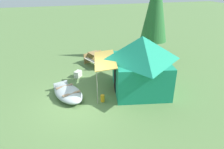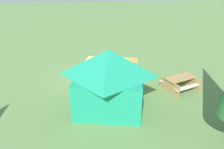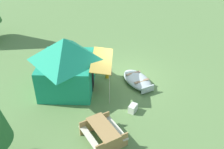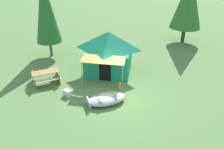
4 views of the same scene
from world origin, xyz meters
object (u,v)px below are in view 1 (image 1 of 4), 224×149
at_px(canvas_cabin_tent, 141,63).
at_px(beached_rowboat, 68,93).
at_px(picnic_table, 98,58).
at_px(fuel_can, 103,98).
at_px(pine_tree_back_left, 156,5).
at_px(cooler_box, 78,74).

bearing_deg(canvas_cabin_tent, beached_rowboat, -93.28).
height_order(beached_rowboat, picnic_table, picnic_table).
bearing_deg(picnic_table, fuel_can, -10.22).
xyz_separation_m(picnic_table, fuel_can, (4.68, -0.84, -0.29)).
xyz_separation_m(canvas_cabin_tent, pine_tree_back_left, (-4.58, 2.94, 2.25)).
bearing_deg(picnic_table, canvas_cabin_tent, 18.26).
bearing_deg(beached_rowboat, picnic_table, 147.87).
xyz_separation_m(beached_rowboat, canvas_cabin_tent, (0.21, 3.74, 1.27)).
distance_m(beached_rowboat, cooler_box, 2.38).
distance_m(picnic_table, pine_tree_back_left, 5.42).
bearing_deg(cooler_box, picnic_table, 134.25).
height_order(canvas_cabin_tent, fuel_can, canvas_cabin_tent).
bearing_deg(pine_tree_back_left, beached_rowboat, -56.82).
height_order(picnic_table, fuel_can, picnic_table).
distance_m(canvas_cabin_tent, pine_tree_back_left, 5.89).
height_order(picnic_table, cooler_box, picnic_table).
relative_size(fuel_can, pine_tree_back_left, 0.05).
relative_size(canvas_cabin_tent, picnic_table, 2.05).
distance_m(canvas_cabin_tent, cooler_box, 4.07).
bearing_deg(cooler_box, fuel_can, 14.17).
bearing_deg(pine_tree_back_left, picnic_table, -82.83).
bearing_deg(pine_tree_back_left, cooler_box, -70.21).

